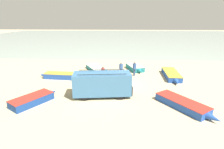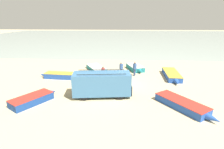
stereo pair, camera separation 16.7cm
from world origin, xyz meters
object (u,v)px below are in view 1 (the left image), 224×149
at_px(fisherman_0, 103,72).
at_px(fishing_rowboat_1, 96,68).
at_px(fisherman_2, 121,68).
at_px(fishing_rowboat_5, 34,99).
at_px(fishing_rowboat_2, 59,76).
at_px(parked_van, 102,84).
at_px(fishing_rowboat_4, 135,68).
at_px(fishing_rowboat_3, 171,75).
at_px(fishing_rowboat_0, 183,104).
at_px(fisherman_1, 135,67).

bearing_deg(fisherman_0, fishing_rowboat_1, 53.34).
height_order(fisherman_0, fisherman_2, fisherman_2).
bearing_deg(fishing_rowboat_5, fishing_rowboat_2, 33.80).
bearing_deg(parked_van, fishing_rowboat_1, 95.74).
distance_m(fishing_rowboat_4, fisherman_0, 5.90).
height_order(fishing_rowboat_3, fishing_rowboat_4, fishing_rowboat_4).
distance_m(fishing_rowboat_0, fishing_rowboat_4, 11.34).
height_order(fishing_rowboat_4, fisherman_0, fisherman_0).
height_order(fishing_rowboat_2, fisherman_1, fisherman_1).
bearing_deg(fishing_rowboat_0, fishing_rowboat_5, -127.01).
bearing_deg(fisherman_1, fishing_rowboat_3, 24.09).
distance_m(fishing_rowboat_0, fisherman_2, 9.67).
bearing_deg(fishing_rowboat_2, parked_van, 144.71).
xyz_separation_m(fishing_rowboat_3, fisherman_0, (-8.37, -1.08, 0.63)).
bearing_deg(parked_van, fishing_rowboat_2, 133.52).
bearing_deg(parked_van, fisherman_2, 68.17).
bearing_deg(fisherman_2, fisherman_0, -5.38).
xyz_separation_m(fishing_rowboat_2, fisherman_1, (9.27, 1.45, 0.74)).
bearing_deg(fishing_rowboat_3, fisherman_2, -90.67).
xyz_separation_m(parked_van, fishing_rowboat_1, (-1.86, 8.54, -0.95)).
height_order(fishing_rowboat_5, fisherman_1, fisherman_1).
bearing_deg(fisherman_0, fishing_rowboat_4, -12.52).
relative_size(fishing_rowboat_2, fisherman_1, 2.54).
height_order(parked_van, fishing_rowboat_5, parked_van).
xyz_separation_m(fisherman_0, fisherman_2, (2.13, 1.43, 0.11)).
bearing_deg(fishing_rowboat_5, fishing_rowboat_1, 12.06).
relative_size(fishing_rowboat_4, fisherman_1, 2.26).
distance_m(fishing_rowboat_1, fishing_rowboat_3, 10.15).
bearing_deg(fishing_rowboat_0, fishing_rowboat_4, 159.95).
relative_size(fishing_rowboat_1, fisherman_1, 2.60).
xyz_separation_m(fishing_rowboat_5, fisherman_0, (5.36, 6.48, 0.62)).
bearing_deg(fishing_rowboat_0, fishing_rowboat_3, 135.80).
distance_m(fishing_rowboat_2, fisherman_1, 9.41).
bearing_deg(fishing_rowboat_1, fisherman_1, -140.94).
relative_size(fishing_rowboat_3, fisherman_0, 3.56).
height_order(fishing_rowboat_4, fishing_rowboat_5, fishing_rowboat_4).
bearing_deg(parked_van, fishing_rowboat_0, -22.61).
bearing_deg(fisherman_2, fishing_rowboat_1, -72.01).
distance_m(fishing_rowboat_0, fishing_rowboat_2, 14.39).
xyz_separation_m(fishing_rowboat_0, fishing_rowboat_4, (-3.07, 10.92, 0.02)).
relative_size(fishing_rowboat_1, fishing_rowboat_2, 1.02).
distance_m(fishing_rowboat_3, fisherman_0, 8.46).
distance_m(parked_van, fisherman_1, 7.22).
relative_size(fishing_rowboat_2, fisherman_2, 2.58).
relative_size(fishing_rowboat_0, fishing_rowboat_4, 1.21).
distance_m(fishing_rowboat_3, fisherman_1, 4.63).
bearing_deg(fishing_rowboat_1, fishing_rowboat_5, 130.40).
bearing_deg(fishing_rowboat_5, fishing_rowboat_4, -8.63).
bearing_deg(fishing_rowboat_0, fishing_rowboat_1, -176.27).
relative_size(fishing_rowboat_1, fishing_rowboat_4, 1.15).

